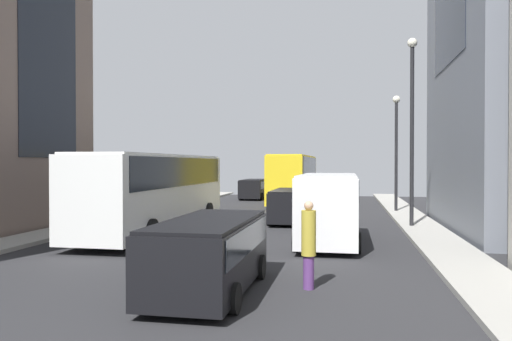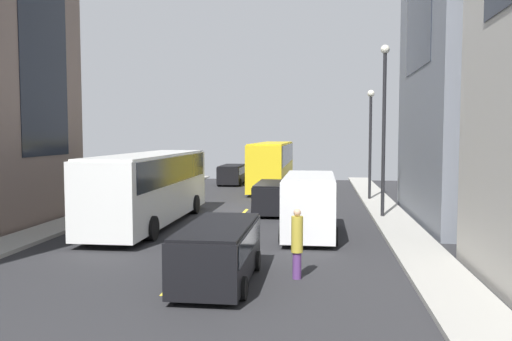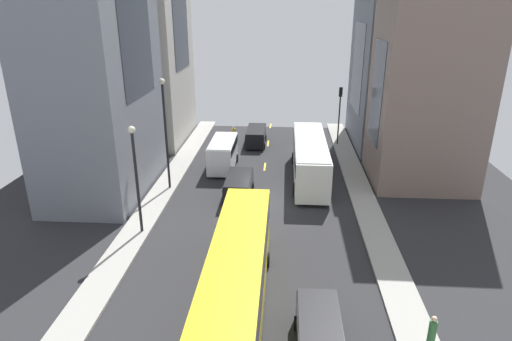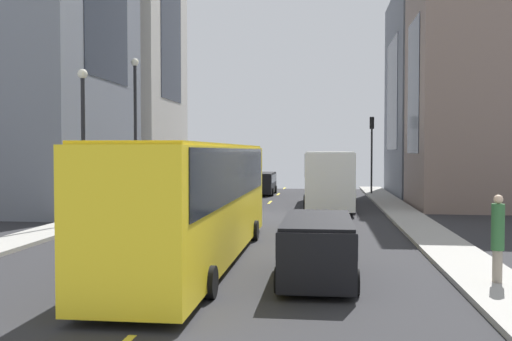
{
  "view_description": "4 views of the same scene",
  "coord_description": "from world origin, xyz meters",
  "px_view_note": "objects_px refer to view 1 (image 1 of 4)",
  "views": [
    {
      "loc": [
        4.36,
        -24.24,
        2.97
      ],
      "look_at": [
        0.22,
        -2.52,
        2.66
      ],
      "focal_mm": 33.68,
      "sensor_mm": 36.0,
      "label": 1
    },
    {
      "loc": [
        4.14,
        -28.06,
        4.28
      ],
      "look_at": [
        0.48,
        1.17,
        2.21
      ],
      "focal_mm": 36.5,
      "sensor_mm": 36.0,
      "label": 2
    },
    {
      "loc": [
        -1.7,
        29.93,
        13.79
      ],
      "look_at": [
        0.46,
        -2.03,
        1.52
      ],
      "focal_mm": 30.88,
      "sensor_mm": 36.0,
      "label": 3
    },
    {
      "loc": [
        -3.46,
        29.9,
        3.39
      ],
      "look_at": [
        0.33,
        -2.02,
        2.27
      ],
      "focal_mm": 39.65,
      "sensor_mm": 36.0,
      "label": 4
    }
  ],
  "objects_px": {
    "car_black_2": "(210,249)",
    "city_bus_white": "(157,186)",
    "car_black_0": "(254,188)",
    "delivery_van_white": "(328,203)",
    "pedestrian_waiting_curb": "(205,183)",
    "streetcar_yellow": "(295,175)",
    "car_black_1": "(292,203)",
    "pedestrian_crossing_near": "(309,242)"
  },
  "relations": [
    {
      "from": "car_black_2",
      "to": "city_bus_white",
      "type": "bearing_deg",
      "value": 119.09
    },
    {
      "from": "car_black_0",
      "to": "car_black_2",
      "type": "relative_size",
      "value": 0.94
    },
    {
      "from": "delivery_van_white",
      "to": "pedestrian_waiting_curb",
      "type": "distance_m",
      "value": 24.73
    },
    {
      "from": "city_bus_white",
      "to": "streetcar_yellow",
      "type": "distance_m",
      "value": 18.02
    },
    {
      "from": "streetcar_yellow",
      "to": "delivery_van_white",
      "type": "xyz_separation_m",
      "value": [
        3.36,
        -19.48,
        -0.61
      ]
    },
    {
      "from": "car_black_0",
      "to": "city_bus_white",
      "type": "bearing_deg",
      "value": -91.46
    },
    {
      "from": "car_black_1",
      "to": "car_black_2",
      "type": "xyz_separation_m",
      "value": [
        -0.39,
        -13.28,
        0.02
      ]
    },
    {
      "from": "streetcar_yellow",
      "to": "car_black_0",
      "type": "bearing_deg",
      "value": 149.13
    },
    {
      "from": "streetcar_yellow",
      "to": "delivery_van_white",
      "type": "relative_size",
      "value": 2.47
    },
    {
      "from": "city_bus_white",
      "to": "pedestrian_crossing_near",
      "type": "bearing_deg",
      "value": -49.09
    },
    {
      "from": "car_black_1",
      "to": "car_black_2",
      "type": "distance_m",
      "value": 13.29
    },
    {
      "from": "pedestrian_waiting_curb",
      "to": "pedestrian_crossing_near",
      "type": "bearing_deg",
      "value": 51.15
    },
    {
      "from": "delivery_van_white",
      "to": "car_black_0",
      "type": "distance_m",
      "value": 22.77
    },
    {
      "from": "streetcar_yellow",
      "to": "car_black_0",
      "type": "xyz_separation_m",
      "value": [
        -3.64,
        2.18,
        -1.15
      ]
    },
    {
      "from": "delivery_van_white",
      "to": "pedestrian_crossing_near",
      "type": "bearing_deg",
      "value": -91.92
    },
    {
      "from": "car_black_0",
      "to": "pedestrian_crossing_near",
      "type": "xyz_separation_m",
      "value": [
        6.78,
        -28.12,
        0.13
      ]
    },
    {
      "from": "car_black_2",
      "to": "pedestrian_crossing_near",
      "type": "xyz_separation_m",
      "value": [
        2.22,
        0.7,
        0.11
      ]
    },
    {
      "from": "car_black_2",
      "to": "pedestrian_waiting_curb",
      "type": "distance_m",
      "value": 30.44
    },
    {
      "from": "streetcar_yellow",
      "to": "pedestrian_crossing_near",
      "type": "height_order",
      "value": "streetcar_yellow"
    },
    {
      "from": "pedestrian_waiting_curb",
      "to": "car_black_0",
      "type": "bearing_deg",
      "value": 116.03
    },
    {
      "from": "car_black_0",
      "to": "car_black_2",
      "type": "height_order",
      "value": "car_black_2"
    },
    {
      "from": "city_bus_white",
      "to": "car_black_1",
      "type": "height_order",
      "value": "city_bus_white"
    },
    {
      "from": "car_black_1",
      "to": "pedestrian_waiting_curb",
      "type": "distance_m",
      "value": 18.38
    },
    {
      "from": "city_bus_white",
      "to": "pedestrian_waiting_curb",
      "type": "bearing_deg",
      "value": 101.08
    },
    {
      "from": "car_black_2",
      "to": "pedestrian_crossing_near",
      "type": "distance_m",
      "value": 2.33
    },
    {
      "from": "city_bus_white",
      "to": "pedestrian_waiting_curb",
      "type": "height_order",
      "value": "city_bus_white"
    },
    {
      "from": "car_black_2",
      "to": "delivery_van_white",
      "type": "bearing_deg",
      "value": 71.17
    },
    {
      "from": "city_bus_white",
      "to": "car_black_2",
      "type": "bearing_deg",
      "value": -60.91
    },
    {
      "from": "city_bus_white",
      "to": "car_black_1",
      "type": "bearing_deg",
      "value": 37.45
    },
    {
      "from": "car_black_0",
      "to": "car_black_2",
      "type": "bearing_deg",
      "value": -81.0
    },
    {
      "from": "pedestrian_waiting_curb",
      "to": "car_black_1",
      "type": "bearing_deg",
      "value": 60.28
    },
    {
      "from": "delivery_van_white",
      "to": "car_black_0",
      "type": "relative_size",
      "value": 1.24
    },
    {
      "from": "car_black_1",
      "to": "pedestrian_waiting_curb",
      "type": "xyz_separation_m",
      "value": [
        -9.37,
        15.81,
        0.33
      ]
    },
    {
      "from": "car_black_1",
      "to": "pedestrian_crossing_near",
      "type": "height_order",
      "value": "pedestrian_crossing_near"
    },
    {
      "from": "pedestrian_waiting_curb",
      "to": "pedestrian_crossing_near",
      "type": "xyz_separation_m",
      "value": [
        11.2,
        -28.39,
        -0.2
      ]
    },
    {
      "from": "city_bus_white",
      "to": "streetcar_yellow",
      "type": "bearing_deg",
      "value": 76.7
    },
    {
      "from": "delivery_van_white",
      "to": "car_black_2",
      "type": "bearing_deg",
      "value": -108.83
    },
    {
      "from": "car_black_0",
      "to": "pedestrian_crossing_near",
      "type": "distance_m",
      "value": 28.92
    },
    {
      "from": "car_black_1",
      "to": "pedestrian_crossing_near",
      "type": "distance_m",
      "value": 12.72
    },
    {
      "from": "streetcar_yellow",
      "to": "pedestrian_waiting_curb",
      "type": "relative_size",
      "value": 6.31
    },
    {
      "from": "streetcar_yellow",
      "to": "car_black_1",
      "type": "height_order",
      "value": "streetcar_yellow"
    },
    {
      "from": "car_black_2",
      "to": "pedestrian_crossing_near",
      "type": "relative_size",
      "value": 2.27
    }
  ]
}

